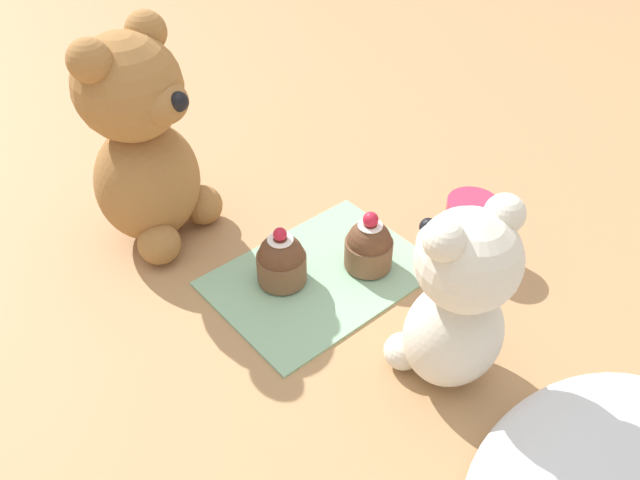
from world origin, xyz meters
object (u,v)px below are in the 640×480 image
object	(u,v)px
cupcake_near_cream_bear	(369,246)
juice_glass	(469,227)
cupcake_near_tan_bear	(281,260)
teddy_bear_tan	(143,144)
teddy_bear_cream	(458,299)
teaspoon	(476,236)

from	to	relation	value
cupcake_near_cream_bear	juice_glass	distance (m)	0.12
cupcake_near_tan_bear	teddy_bear_tan	bearing A→B (deg)	-71.19
teddy_bear_cream	teddy_bear_tan	size ratio (longest dim) A/B	0.76
teddy_bear_tan	cupcake_near_tan_bear	world-z (taller)	teddy_bear_tan
teddy_bear_tan	juice_glass	distance (m)	0.39
teddy_bear_tan	cupcake_near_cream_bear	distance (m)	0.28
teddy_bear_cream	teddy_bear_tan	xyz separation A→B (m)	(0.11, -0.38, 0.03)
teddy_bear_cream	cupcake_near_cream_bear	world-z (taller)	teddy_bear_cream
teddy_bear_cream	juice_glass	distance (m)	0.20
teddy_bear_cream	cupcake_near_cream_bear	distance (m)	0.18
teddy_bear_cream	teddy_bear_tan	bearing A→B (deg)	-65.64
cupcake_near_cream_bear	cupcake_near_tan_bear	xyz separation A→B (m)	(0.09, -0.05, -0.00)
teddy_bear_cream	teaspoon	size ratio (longest dim) A/B	1.90
teddy_bear_tan	teaspoon	bearing A→B (deg)	-64.00
cupcake_near_tan_bear	juice_glass	bearing A→B (deg)	153.27
teddy_bear_tan	cupcake_near_tan_bear	size ratio (longest dim) A/B	3.63
juice_glass	teaspoon	xyz separation A→B (m)	(-0.03, -0.01, -0.04)
juice_glass	teaspoon	size ratio (longest dim) A/B	0.71
juice_glass	teddy_bear_tan	bearing A→B (deg)	-46.58
cupcake_near_cream_bear	teaspoon	bearing A→B (deg)	160.75
cupcake_near_cream_bear	cupcake_near_tan_bear	size ratio (longest dim) A/B	1.03
teddy_bear_tan	cupcake_near_cream_bear	size ratio (longest dim) A/B	3.53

